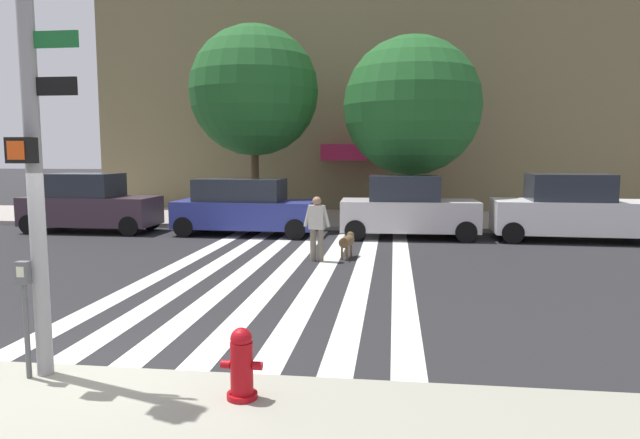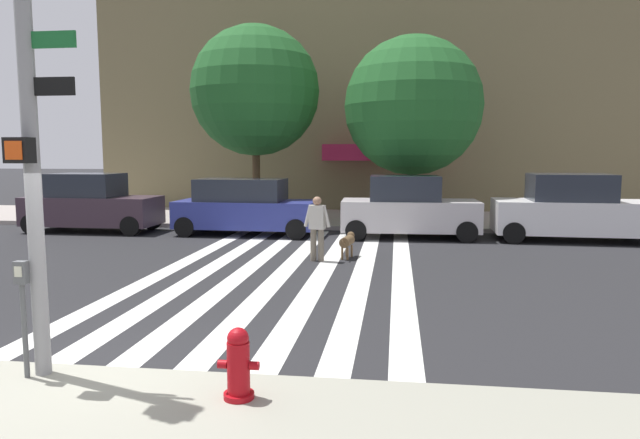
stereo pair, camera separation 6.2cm
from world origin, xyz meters
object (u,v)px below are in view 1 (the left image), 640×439
Objects in this scene: traffic_light_pole at (27,79)px; fire_hydrant at (242,364)px; parking_meter_curbside at (25,303)px; parked_car_behind_first at (244,207)px; parked_car_third_in_line at (407,209)px; street_tree_middle at (412,106)px; dog_on_leash at (347,241)px; parked_car_fourth_in_line at (573,210)px; street_tree_nearest at (254,91)px; parked_car_near_curb at (90,205)px; pedestrian_bystander at (536,198)px; pedestrian_dog_walker at (317,225)px.

traffic_light_pole is 3.89m from fire_hydrant.
parking_meter_curbside is 12.69m from parked_car_behind_first.
street_tree_middle is (0.16, 2.34, 3.44)m from parked_car_third_in_line.
parking_meter_curbside is (-2.57, 0.22, 0.51)m from fire_hydrant.
dog_on_leash is (2.95, 8.82, -0.59)m from parking_meter_curbside.
street_tree_nearest is at bearing 164.95° from parked_car_fourth_in_line.
dog_on_leash is (0.37, 9.04, -0.08)m from fire_hydrant.
parked_car_near_curb is at bearing 124.57° from fire_hydrant.
street_tree_middle is at bearing 72.49° from parking_meter_curbside.
parked_car_near_curb is at bearing -179.99° from parked_car_behind_first.
parked_car_fourth_in_line is at bearing 0.03° from parked_car_third_in_line.
parked_car_near_curb is 5.49m from parked_car_behind_first.
pedestrian_bystander is at bearing 47.87° from dog_on_leash.
pedestrian_bystander is at bearing 59.80° from traffic_light_pole.
pedestrian_bystander is (10.44, 0.25, -3.96)m from street_tree_nearest.
dog_on_leash is at bearing -132.13° from pedestrian_bystander.
fire_hydrant is 17.41m from pedestrian_bystander.
parked_car_third_in_line is 4.97m from pedestrian_dog_walker.
street_tree_nearest reaches higher than parking_meter_curbside.
street_tree_nearest reaches higher than fire_hydrant.
parked_car_fourth_in_line reaches higher than parked_car_third_in_line.
street_tree_middle is at bearing 86.17° from parked_car_third_in_line.
parked_car_near_curb reaches higher than parked_car_third_in_line.
pedestrian_dog_walker is (-2.35, -4.38, -0.02)m from parked_car_third_in_line.
pedestrian_bystander is (4.71, 3.16, 0.13)m from parked_car_third_in_line.
parked_car_near_curb reaches higher than pedestrian_dog_walker.
pedestrian_bystander is (-0.37, 3.16, 0.10)m from parked_car_fourth_in_line.
parked_car_third_in_line is at bearing 70.52° from traffic_light_pole.
fire_hydrant is at bearing -87.63° from pedestrian_dog_walker.
dog_on_leash is (-6.71, -3.85, -0.53)m from parked_car_fourth_in_line.
parked_car_fourth_in_line is 7.75m from dog_on_leash.
parked_car_near_curb is 15.96m from parked_car_fourth_in_line.
traffic_light_pole is at bearing -120.20° from pedestrian_bystander.
pedestrian_bystander is (9.29, 15.83, 0.05)m from parking_meter_curbside.
pedestrian_dog_walker is at bearing 74.99° from parking_meter_curbside.
parked_car_near_curb is at bearing -150.60° from street_tree_nearest.
parked_car_behind_first is at bearing 0.01° from parked_car_near_curb.
traffic_light_pole is at bearing -109.48° from parked_car_third_in_line.
street_tree_middle is at bearing 22.87° from parked_car_behind_first.
parked_car_third_in_line is (4.58, 12.66, -0.09)m from parking_meter_curbside.
street_tree_middle is (5.88, -0.57, -0.66)m from street_tree_nearest.
traffic_light_pole is at bearing -127.13° from parked_car_fourth_in_line.
parking_meter_curbside is at bearing -86.32° from parked_car_behind_first.
parked_car_near_curb is at bearing -168.03° from street_tree_middle.
street_tree_middle is 7.55m from dog_on_leash.
street_tree_middle is at bearing 72.84° from traffic_light_pole.
traffic_light_pole is 3.54× the size of pedestrian_bystander.
fire_hydrant is at bearing -4.96° from parking_meter_curbside.
parked_car_behind_first is at bearing 104.73° from fire_hydrant.
street_tree_middle is at bearing -5.49° from street_tree_nearest.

